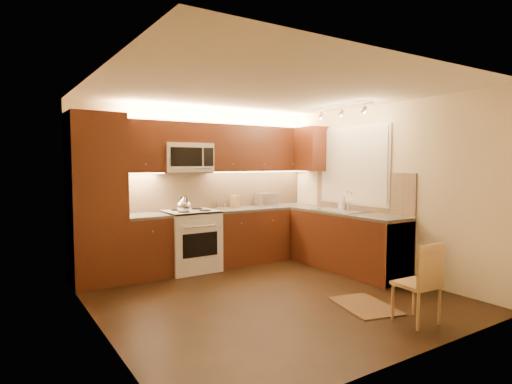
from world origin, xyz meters
TOP-DOWN VIEW (x-y plane):
  - floor at (0.00, 0.00)m, footprint 4.00×4.00m
  - ceiling at (0.00, 0.00)m, footprint 4.00×4.00m
  - wall_back at (0.00, 2.00)m, footprint 4.00×0.01m
  - wall_front at (0.00, -2.00)m, footprint 4.00×0.01m
  - wall_left at (-2.00, 0.00)m, footprint 0.01×4.00m
  - wall_right at (2.00, 0.00)m, footprint 0.01×4.00m
  - pantry at (-1.65, 1.70)m, footprint 0.70×0.60m
  - base_cab_back_left at (-0.99, 1.70)m, footprint 0.62×0.60m
  - counter_back_left at (-0.99, 1.70)m, footprint 0.62×0.60m
  - base_cab_back_right at (1.04, 1.70)m, footprint 1.92×0.60m
  - counter_back_right at (1.04, 1.70)m, footprint 1.92×0.60m
  - base_cab_right at (1.70, 0.40)m, footprint 0.60×2.00m
  - counter_right at (1.70, 0.40)m, footprint 0.60×2.00m
  - dishwasher at (1.70, -0.30)m, footprint 0.58×0.60m
  - backsplash_back at (0.35, 1.99)m, footprint 3.30×0.02m
  - backsplash_right at (1.99, 0.40)m, footprint 0.02×2.00m
  - upper_cab_back_left at (-0.99, 1.82)m, footprint 0.62×0.35m
  - upper_cab_back_right at (1.04, 1.82)m, footprint 1.92×0.35m
  - upper_cab_bridge at (-0.30, 1.82)m, footprint 0.76×0.35m
  - upper_cab_right_corner at (1.82, 1.40)m, footprint 0.35×0.50m
  - stove at (-0.30, 1.68)m, footprint 0.76×0.65m
  - microwave at (-0.30, 1.81)m, footprint 0.76×0.38m
  - window_frame at (1.99, 0.55)m, footprint 0.03×1.44m
  - window_blinds at (1.97, 0.55)m, footprint 0.02×1.36m
  - sink at (1.70, 0.55)m, footprint 0.52×0.86m
  - faucet at (1.88, 0.55)m, footprint 0.20×0.04m
  - track_light_bar at (1.55, 0.40)m, footprint 0.04×1.20m
  - kettle at (-0.48, 1.50)m, footprint 0.25×0.25m
  - toaster_oven at (1.16, 1.76)m, footprint 0.38×0.29m
  - knife_block at (0.58, 1.84)m, footprint 0.10×0.15m
  - spice_jar_a at (0.38, 1.85)m, footprint 0.05×0.05m
  - spice_jar_b at (0.55, 1.81)m, footprint 0.05×0.05m
  - spice_jar_c at (0.31, 1.94)m, footprint 0.06×0.06m
  - spice_jar_d at (0.17, 1.88)m, footprint 0.05×0.05m
  - soap_bottle at (1.94, 0.75)m, footprint 0.09×0.09m
  - rug at (0.69, -0.90)m, footprint 0.71×0.90m
  - dining_chair at (0.77, -1.52)m, footprint 0.39×0.39m

SIDE VIEW (x-z plane):
  - floor at x=0.00m, z-range -0.01..0.01m
  - rug at x=0.69m, z-range 0.00..0.01m
  - dining_chair at x=0.77m, z-range 0.00..0.84m
  - base_cab_back_left at x=-0.99m, z-range 0.00..0.86m
  - base_cab_back_right at x=1.04m, z-range 0.00..0.86m
  - base_cab_right at x=1.70m, z-range 0.00..0.86m
  - dishwasher at x=1.70m, z-range 0.01..0.85m
  - stove at x=-0.30m, z-range 0.00..0.92m
  - counter_back_left at x=-0.99m, z-range 0.86..0.90m
  - counter_back_right at x=1.04m, z-range 0.86..0.90m
  - counter_right at x=1.70m, z-range 0.86..0.90m
  - spice_jar_d at x=0.17m, z-range 0.90..0.99m
  - spice_jar_c at x=0.31m, z-range 0.90..0.99m
  - spice_jar_b at x=0.55m, z-range 0.90..0.99m
  - spice_jar_a at x=0.38m, z-range 0.90..1.00m
  - sink at x=1.70m, z-range 0.90..1.05m
  - soap_bottle at x=1.94m, z-range 0.90..1.09m
  - knife_block at x=0.58m, z-range 0.90..1.10m
  - toaster_oven at x=1.16m, z-range 0.90..1.12m
  - kettle at x=-0.48m, z-range 0.92..1.17m
  - faucet at x=1.88m, z-range 0.90..1.20m
  - pantry at x=-1.65m, z-range 0.00..2.30m
  - backsplash_back at x=0.35m, z-range 0.90..1.50m
  - backsplash_right at x=1.99m, z-range 0.90..1.50m
  - wall_back at x=0.00m, z-range 0.00..2.50m
  - wall_front at x=0.00m, z-range 0.00..2.50m
  - wall_left at x=-2.00m, z-range 0.00..2.50m
  - wall_right at x=2.00m, z-range 0.00..2.50m
  - window_frame at x=1.99m, z-range 0.98..2.22m
  - window_blinds at x=1.97m, z-range 1.02..2.18m
  - microwave at x=-0.30m, z-range 1.50..1.94m
  - upper_cab_back_left at x=-0.99m, z-range 1.50..2.25m
  - upper_cab_back_right at x=1.04m, z-range 1.50..2.25m
  - upper_cab_right_corner at x=1.82m, z-range 1.50..2.25m
  - upper_cab_bridge at x=-0.30m, z-range 1.94..2.25m
  - track_light_bar at x=1.55m, z-range 2.44..2.48m
  - ceiling at x=0.00m, z-range 2.50..2.50m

